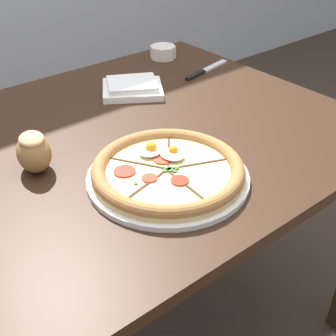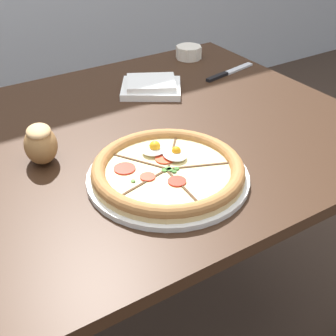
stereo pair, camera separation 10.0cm
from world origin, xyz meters
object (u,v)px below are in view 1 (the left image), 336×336
Objects in this scene: dining_table at (111,174)px; knife_main at (206,70)px; bread_piece_near at (34,151)px; ramekin_bowl at (163,52)px; pizza at (168,171)px; napkin_folded at (132,88)px.

dining_table is 0.55m from knife_main.
ramekin_bowl is at bearing 29.34° from bread_piece_near.
bread_piece_near reaches higher than dining_table.
napkin_folded is at bearing 63.57° from pizza.
bread_piece_near is at bearing -176.11° from knife_main.
bread_piece_near reaches higher than napkin_folded.
knife_main is (0.29, -0.01, -0.01)m from napkin_folded.
bread_piece_near is (-0.41, -0.20, 0.03)m from napkin_folded.
bread_piece_near is at bearing -150.66° from ramekin_bowl.
bread_piece_near is at bearing 132.77° from pizza.
ramekin_bowl reaches higher than dining_table.
napkin_folded is 1.97× the size of bread_piece_near.
bread_piece_near is (-0.67, -0.38, 0.02)m from ramekin_bowl.
ramekin_bowl is at bearing 88.86° from knife_main.
pizza reaches higher than ramekin_bowl.
ramekin_bowl is at bearing 33.92° from napkin_folded.
dining_table is 5.69× the size of napkin_folded.
ramekin_bowl reaches higher than napkin_folded.
knife_main reaches higher than dining_table.
dining_table is at bearing -137.38° from napkin_folded.
pizza is at bearing -116.43° from napkin_folded.
knife_main is at bearing 15.13° from bread_piece_near.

